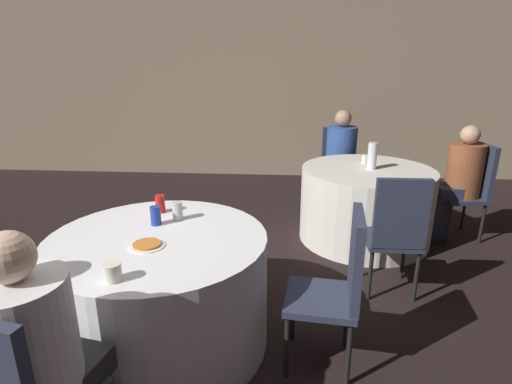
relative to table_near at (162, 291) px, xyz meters
name	(u,v)px	position (x,y,z in m)	size (l,w,h in m)	color
ground_plane	(159,348)	(-0.02, -0.08, -0.37)	(16.00, 16.00, 0.00)	black
wall_back	(235,85)	(-0.02, 4.08, 1.03)	(16.00, 0.06, 2.80)	gray
table_near	(162,291)	(0.00, 0.00, 0.00)	(1.32, 1.32, 0.74)	white
table_far	(365,204)	(1.57, 1.71, 0.00)	(1.29, 1.29, 0.74)	white
chair_near_east	(339,280)	(1.07, -0.12, 0.20)	(0.45, 0.44, 0.97)	#2D3347
chair_far_north	(338,160)	(1.42, 2.76, 0.20)	(0.45, 0.46, 0.97)	#2D3347
chair_far_south	(396,228)	(1.58, 0.65, 0.20)	(0.40, 0.41, 0.97)	#2D3347
chair_far_east	(472,184)	(2.63, 1.83, 0.20)	(0.45, 0.44, 0.97)	#2D3347
person_white_shirt	(44,360)	(-0.18, -0.90, 0.24)	(0.40, 0.52, 1.19)	#282828
person_floral_shirt	(456,183)	(2.46, 1.81, 0.21)	(0.50, 0.35, 1.15)	#33384C
person_blue_shirt	(342,160)	(1.44, 2.60, 0.24)	(0.39, 0.52, 1.19)	#4C4238
pizza_plate_near	(146,245)	(-0.02, -0.12, 0.38)	(0.20, 0.20, 0.02)	white
soda_can_red	(160,204)	(-0.10, 0.41, 0.43)	(0.07, 0.07, 0.12)	red
soda_can_silver	(178,211)	(0.05, 0.28, 0.43)	(0.07, 0.07, 0.12)	silver
soda_can_blue	(156,216)	(-0.06, 0.19, 0.43)	(0.07, 0.07, 0.12)	#1E38A5
cup_near	(112,272)	(-0.05, -0.50, 0.41)	(0.08, 0.08, 0.09)	silver
bottle_far	(372,156)	(1.60, 1.71, 0.50)	(0.09, 0.09, 0.26)	silver
cup_far	(365,159)	(1.58, 1.92, 0.41)	(0.07, 0.07, 0.09)	silver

